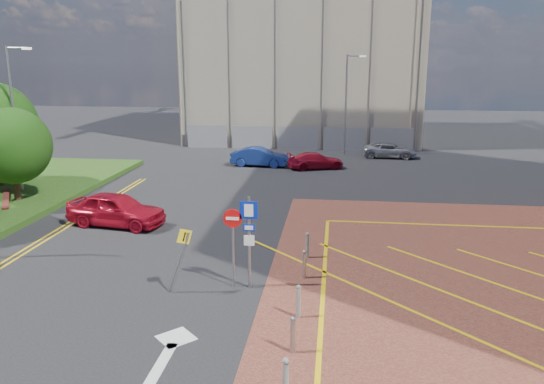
% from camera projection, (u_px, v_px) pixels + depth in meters
% --- Properties ---
extents(ground, '(140.00, 140.00, 0.00)m').
position_uv_depth(ground, '(230.00, 299.00, 17.19)').
color(ground, black).
rests_on(ground, ground).
extents(tree_c, '(4.00, 4.00, 4.90)m').
position_uv_depth(tree_c, '(12.00, 146.00, 27.62)').
color(tree_c, '#3D2B1C').
rests_on(tree_c, grass_bed).
extents(lamp_left_far, '(1.53, 0.16, 8.00)m').
position_uv_depth(lamp_left_far, '(15.00, 114.00, 29.30)').
color(lamp_left_far, '#9EA0A8').
rests_on(lamp_left_far, grass_bed).
extents(lamp_back, '(1.53, 0.16, 8.00)m').
position_uv_depth(lamp_back, '(347.00, 101.00, 42.63)').
color(lamp_back, '#9EA0A8').
rests_on(lamp_back, ground).
extents(sign_cluster, '(1.17, 0.12, 3.20)m').
position_uv_depth(sign_cluster, '(243.00, 233.00, 17.63)').
color(sign_cluster, '#9EA0A8').
rests_on(sign_cluster, ground).
extents(warning_sign, '(0.84, 0.43, 2.24)m').
position_uv_depth(warning_sign, '(181.00, 253.00, 17.29)').
color(warning_sign, '#9EA0A8').
rests_on(warning_sign, ground).
extents(bollard_row, '(0.14, 11.14, 0.90)m').
position_uv_depth(bollard_row, '(297.00, 314.00, 15.20)').
color(bollard_row, '#9EA0A8').
rests_on(bollard_row, forecourt).
extents(construction_building, '(21.20, 19.20, 22.00)m').
position_uv_depth(construction_building, '(306.00, 25.00, 53.07)').
color(construction_building, '#B0A390').
rests_on(construction_building, ground).
extents(construction_fence, '(21.60, 0.06, 2.00)m').
position_uv_depth(construction_fence, '(309.00, 138.00, 45.73)').
color(construction_fence, gray).
rests_on(construction_fence, ground).
extents(car_red_left, '(4.85, 2.59, 1.57)m').
position_uv_depth(car_red_left, '(116.00, 209.00, 24.71)').
color(car_red_left, '#AD0E22').
rests_on(car_red_left, ground).
extents(car_blue_back, '(4.25, 1.73, 1.37)m').
position_uv_depth(car_blue_back, '(260.00, 157.00, 38.68)').
color(car_blue_back, navy).
rests_on(car_blue_back, ground).
extents(car_red_back, '(4.29, 2.83, 1.16)m').
position_uv_depth(car_red_back, '(316.00, 161.00, 37.78)').
color(car_red_back, maroon).
rests_on(car_red_back, ground).
extents(car_silver_back, '(4.34, 2.20, 1.17)m').
position_uv_depth(car_silver_back, '(390.00, 150.00, 42.11)').
color(car_silver_back, '#A0A1A7').
rests_on(car_silver_back, ground).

